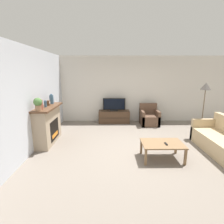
{
  "coord_description": "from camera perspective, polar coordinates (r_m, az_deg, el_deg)",
  "views": [
    {
      "loc": [
        -0.82,
        -4.38,
        2.07
      ],
      "look_at": [
        -0.76,
        0.89,
        0.85
      ],
      "focal_mm": 28.0,
      "sensor_mm": 36.0,
      "label": 1
    }
  ],
  "objects": [
    {
      "name": "tv_stand",
      "position": [
        7.23,
        0.69,
        -1.53
      ],
      "size": [
        1.26,
        0.45,
        0.51
      ],
      "color": "#422D1E",
      "rests_on": "ground"
    },
    {
      "name": "mantel_vase_right",
      "position": [
        5.73,
        -19.16,
        3.99
      ],
      "size": [
        0.12,
        0.12,
        0.31
      ],
      "color": "#385670",
      "rests_on": "fireplace"
    },
    {
      "name": "floor_lamp",
      "position": [
        6.17,
        28.21,
        6.25
      ],
      "size": [
        0.32,
        0.32,
        1.75
      ],
      "color": "black",
      "rests_on": "ground"
    },
    {
      "name": "armchair",
      "position": [
        7.13,
        12.03,
        -1.86
      ],
      "size": [
        0.7,
        0.76,
        0.82
      ],
      "color": "brown",
      "rests_on": "ground"
    },
    {
      "name": "mantel_clock",
      "position": [
        5.48,
        -20.02,
        2.81
      ],
      "size": [
        0.08,
        0.11,
        0.15
      ],
      "color": "brown",
      "rests_on": "fireplace"
    },
    {
      "name": "ground_plane",
      "position": [
        4.91,
        9.27,
        -12.08
      ],
      "size": [
        24.0,
        24.0,
        0.0
      ],
      "primitive_type": "plane",
      "color": "slate"
    },
    {
      "name": "wall_left",
      "position": [
        4.89,
        -25.5,
        3.3
      ],
      "size": [
        0.06,
        12.0,
        2.7
      ],
      "color": "silver",
      "rests_on": "ground"
    },
    {
      "name": "potted_plant",
      "position": [
        4.77,
        -23.06,
        2.55
      ],
      "size": [
        0.21,
        0.21,
        0.34
      ],
      "color": "#936B4C",
      "rests_on": "fireplace"
    },
    {
      "name": "fireplace",
      "position": [
        5.49,
        -20.18,
        -3.79
      ],
      "size": [
        0.49,
        1.42,
        1.1
      ],
      "color": "tan",
      "rests_on": "ground"
    },
    {
      "name": "mantel_vase_left",
      "position": [
        4.94,
        -22.23,
        2.29
      ],
      "size": [
        0.11,
        0.11,
        0.29
      ],
      "color": "#994C3D",
      "rests_on": "fireplace"
    },
    {
      "name": "tv",
      "position": [
        7.12,
        0.7,
        2.32
      ],
      "size": [
        0.91,
        0.18,
        0.52
      ],
      "color": "black",
      "rests_on": "tv_stand"
    },
    {
      "name": "mantel_vase_centre_left",
      "position": [
        5.24,
        -20.93,
        2.5
      ],
      "size": [
        0.07,
        0.07,
        0.2
      ],
      "color": "#385670",
      "rests_on": "fireplace"
    },
    {
      "name": "wall_back",
      "position": [
        7.37,
        5.85,
        7.35
      ],
      "size": [
        12.0,
        0.06,
        2.7
      ],
      "color": "beige",
      "rests_on": "ground"
    },
    {
      "name": "coffee_table",
      "position": [
        4.41,
        16.11,
        -10.26
      ],
      "size": [
        0.98,
        0.66,
        0.41
      ],
      "color": "brown",
      "rests_on": "ground"
    },
    {
      "name": "remote",
      "position": [
        4.34,
        17.23,
        -9.88
      ],
      "size": [
        0.04,
        0.15,
        0.02
      ],
      "rotation": [
        0.0,
        0.0,
        0.03
      ],
      "color": "black",
      "rests_on": "coffee_table"
    }
  ]
}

